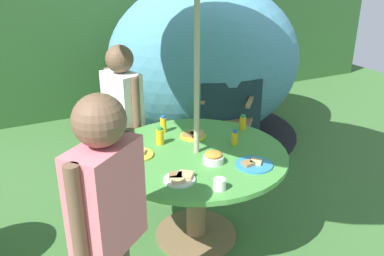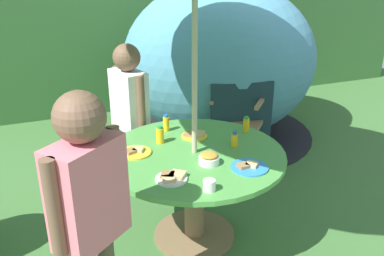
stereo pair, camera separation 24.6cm
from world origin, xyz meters
name	(u,v)px [view 2 (the right image)]	position (x,y,z in m)	size (l,w,h in m)	color
ground_plane	(194,237)	(0.00, 0.00, -0.01)	(10.00, 10.00, 0.02)	#3D6B33
hedge_backdrop	(106,42)	(0.00, 3.17, 0.84)	(9.00, 0.70, 1.69)	#33602D
garden_table	(194,174)	(0.00, 0.00, 0.51)	(1.23, 1.23, 0.68)	brown
wooden_chair	(241,108)	(0.86, 0.96, 0.56)	(0.62, 0.62, 1.01)	#93704C
dome_tent	(220,61)	(0.97, 1.70, 0.84)	(2.50, 2.50, 1.69)	teal
child_in_white_shirt	(129,100)	(-0.24, 0.82, 0.82)	(0.27, 0.42, 1.28)	navy
child_in_pink_shirt	(88,193)	(-0.77, -0.60, 0.88)	(0.41, 0.38, 1.38)	brown
snack_bowl	(209,158)	(0.02, -0.19, 0.72)	(0.13, 0.13, 0.08)	white
plate_near_left	(195,135)	(0.10, 0.24, 0.70)	(0.19, 0.19, 0.03)	yellow
plate_far_left	(249,167)	(0.23, -0.33, 0.69)	(0.23, 0.23, 0.03)	#338CD8
plate_front_edge	(172,177)	(-0.26, -0.29, 0.70)	(0.20, 0.19, 0.03)	white
plate_center_back	(135,152)	(-0.38, 0.13, 0.69)	(0.22, 0.22, 0.03)	yellow
juice_bottle_near_right	(166,123)	(-0.06, 0.42, 0.74)	(0.05, 0.05, 0.13)	yellow
juice_bottle_far_right	(160,135)	(-0.17, 0.23, 0.74)	(0.06, 0.06, 0.13)	yellow
juice_bottle_center_front	(246,124)	(0.49, 0.19, 0.74)	(0.05, 0.05, 0.12)	yellow
juice_bottle_mid_left	(235,139)	(0.29, -0.01, 0.73)	(0.05, 0.05, 0.11)	yellow
cup_near	(209,185)	(-0.10, -0.49, 0.72)	(0.07, 0.07, 0.07)	white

